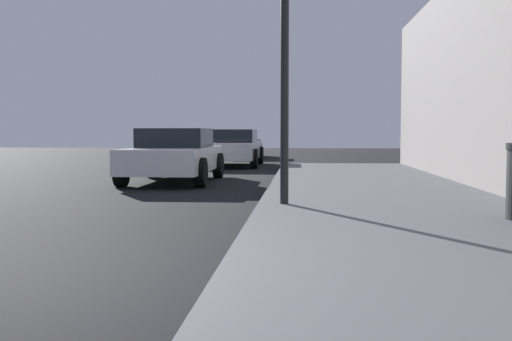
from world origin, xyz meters
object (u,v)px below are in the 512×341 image
Objects in this scene: car_white at (174,155)px; car_silver at (232,147)px; car_green at (239,143)px; street_lamp at (285,6)px.

car_white is 6.87m from car_silver.
car_silver is 7.26m from car_green.
car_silver is at bearing 94.12° from car_green.
car_white is 0.93× the size of car_green.
car_silver is at bearing 100.05° from street_lamp.
car_silver is (0.59, 6.84, 0.00)m from car_white.
car_white and car_silver have the same top height.
car_green is (-2.71, 19.60, -2.33)m from street_lamp.
car_white is 0.95× the size of car_silver.
street_lamp is 0.91× the size of car_silver.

